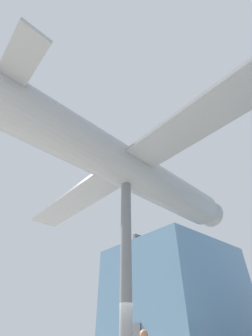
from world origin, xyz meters
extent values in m
cube|color=slate|center=(-8.97, 13.83, 4.54)|extent=(10.76, 11.12, 9.07)
cube|color=#51565B|center=(-8.97, 13.83, 9.37)|extent=(0.36, 10.57, 0.60)
cylinder|color=slate|center=(0.00, 0.00, 3.82)|extent=(0.47, 0.47, 7.64)
cylinder|color=#93999E|center=(0.00, 0.00, 8.72)|extent=(2.79, 14.80, 2.16)
cube|color=#93999E|center=(0.00, 0.00, 8.72)|extent=(19.67, 2.82, 0.18)
cube|color=#93999E|center=(0.28, -6.47, 8.88)|extent=(6.31, 1.27, 0.18)
cube|color=#93999E|center=(0.28, -6.47, 9.97)|extent=(0.23, 1.11, 2.07)
cone|color=#93999E|center=(-0.34, 7.96, 8.72)|extent=(1.89, 1.29, 1.84)
sphere|color=black|center=(-0.38, 8.75, 8.72)|extent=(0.44, 0.44, 0.44)
sphere|color=#936B4C|center=(1.23, -0.33, 1.57)|extent=(0.25, 0.25, 0.25)
camera|label=1|loc=(7.37, -6.17, 1.55)|focal=24.00mm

